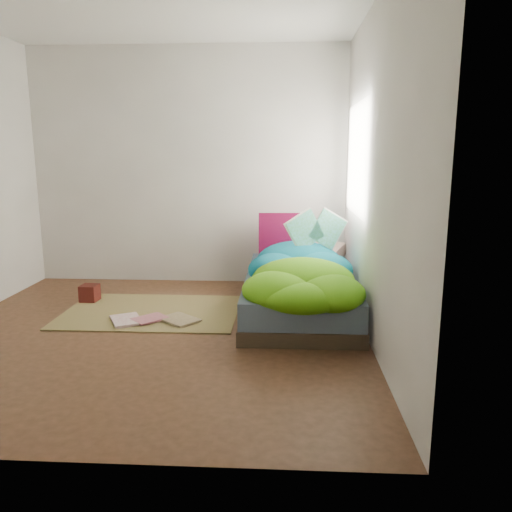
{
  "coord_description": "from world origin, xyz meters",
  "views": [
    {
      "loc": [
        1.07,
        -3.83,
        1.45
      ],
      "look_at": [
        0.81,
        0.75,
        0.51
      ],
      "focal_mm": 35.0,
      "sensor_mm": 36.0,
      "label": 1
    }
  ],
  "objects": [
    {
      "name": "pillow_magenta",
      "position": [
        1.05,
        1.41,
        0.58
      ],
      "size": [
        0.49,
        0.18,
        0.49
      ],
      "primitive_type": "cube",
      "rotation": [
        0.0,
        0.0,
        0.05
      ],
      "color": "#450429",
      "rests_on": "bed"
    },
    {
      "name": "duvet",
      "position": [
        1.22,
        0.5,
        0.51
      ],
      "size": [
        0.96,
        1.84,
        0.34
      ],
      "primitive_type": null,
      "color": "#075B79",
      "rests_on": "bed"
    },
    {
      "name": "wooden_box",
      "position": [
        -0.85,
        0.84,
        0.09
      ],
      "size": [
        0.17,
        0.17,
        0.16
      ],
      "primitive_type": "cube",
      "rotation": [
        0.0,
        0.0,
        -0.06
      ],
      "color": "#3E0E0E",
      "rests_on": "rug"
    },
    {
      "name": "floor_book_b",
      "position": [
        -0.17,
        0.35,
        0.03
      ],
      "size": [
        0.35,
        0.35,
        0.03
      ],
      "primitive_type": "imported",
      "rotation": [
        0.0,
        0.0,
        -0.78
      ],
      "color": "#C9747F",
      "rests_on": "rug"
    },
    {
      "name": "rug",
      "position": [
        -0.15,
        0.55,
        0.01
      ],
      "size": [
        1.6,
        1.1,
        0.01
      ],
      "primitive_type": "cube",
      "color": "brown",
      "rests_on": "ground"
    },
    {
      "name": "floor_book_a",
      "position": [
        -0.4,
        0.18,
        0.02
      ],
      "size": [
        0.37,
        0.4,
        0.02
      ],
      "primitive_type": "imported",
      "rotation": [
        0.0,
        0.0,
        0.49
      ],
      "color": "silver",
      "rests_on": "rug"
    },
    {
      "name": "bed",
      "position": [
        1.22,
        0.72,
        0.17
      ],
      "size": [
        1.0,
        2.0,
        0.34
      ],
      "color": "#372B1E",
      "rests_on": "ground"
    },
    {
      "name": "floor_book_c",
      "position": [
        0.09,
        0.18,
        0.02
      ],
      "size": [
        0.41,
        0.4,
        0.03
      ],
      "primitive_type": "imported",
      "rotation": [
        0.0,
        0.0,
        0.86
      ],
      "color": "tan",
      "rests_on": "rug"
    },
    {
      "name": "open_book",
      "position": [
        1.39,
        0.92,
        0.83
      ],
      "size": [
        0.51,
        0.28,
        0.31
      ],
      "primitive_type": null,
      "rotation": [
        0.0,
        0.0,
        0.35
      ],
      "color": "#2D8C33",
      "rests_on": "duvet"
    },
    {
      "name": "ground",
      "position": [
        0.0,
        0.0,
        0.0
      ],
      "size": [
        3.5,
        3.5,
        0.0
      ],
      "primitive_type": "cube",
      "color": "#432B1A",
      "rests_on": "ground"
    },
    {
      "name": "room_walls",
      "position": [
        0.01,
        0.01,
        1.63
      ],
      "size": [
        3.54,
        3.54,
        2.62
      ],
      "color": "beige",
      "rests_on": "ground"
    },
    {
      "name": "pillow_floral",
      "position": [
        1.41,
        1.52,
        0.41
      ],
      "size": [
        0.68,
        0.58,
        0.13
      ],
      "primitive_type": "cube",
      "rotation": [
        0.0,
        0.0,
        -0.45
      ],
      "color": "silver",
      "rests_on": "bed"
    }
  ]
}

